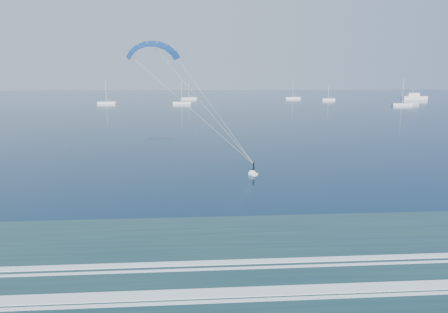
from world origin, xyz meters
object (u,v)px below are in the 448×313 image
motor_yacht (414,97)px  sailboat_3 (182,103)px  sailboat_4 (293,98)px  sailboat_2 (189,98)px  sailboat_5 (328,99)px  kitesurfer_rig (205,107)px  sailboat_1 (106,103)px  sailboat_6 (402,104)px

motor_yacht → sailboat_3: size_ratio=1.24×
sailboat_3 → sailboat_4: 84.43m
sailboat_2 → sailboat_5: 85.50m
kitesurfer_rig → sailboat_1: size_ratio=1.46×
motor_yacht → sailboat_2: sailboat_2 is taller
sailboat_1 → sailboat_3: size_ratio=1.01×
sailboat_4 → sailboat_5: sailboat_4 is taller
kitesurfer_rig → sailboat_2: size_ratio=1.47×
sailboat_3 → sailboat_1: bearing=174.3°
sailboat_1 → sailboat_4: 116.68m
motor_yacht → sailboat_5: bearing=-175.5°
motor_yacht → sailboat_6: bearing=-123.7°
sailboat_2 → sailboat_5: bearing=-12.9°
sailboat_3 → sailboat_5: size_ratio=1.16×
sailboat_1 → sailboat_6: bearing=-9.4°
sailboat_6 → sailboat_4: bearing=118.2°
sailboat_1 → kitesurfer_rig: bearing=-73.6°
sailboat_2 → kitesurfer_rig: bearing=-88.5°
sailboat_5 → sailboat_1: bearing=-168.5°
motor_yacht → sailboat_4: (-72.45, 14.62, -0.96)m
sailboat_2 → sailboat_3: 48.35m
sailboat_1 → sailboat_2: 60.80m
motor_yacht → sailboat_5: (-55.48, -4.40, -0.97)m
sailboat_4 → sailboat_5: 25.49m
sailboat_5 → sailboat_3: bearing=-161.3°
kitesurfer_rig → sailboat_5: bearing=67.2°
kitesurfer_rig → sailboat_3: bearing=93.1°
sailboat_4 → sailboat_1: bearing=-157.6°
sailboat_4 → sailboat_5: (16.97, -19.02, -0.01)m
sailboat_2 → sailboat_1: bearing=-133.1°
sailboat_2 → sailboat_6: sailboat_6 is taller
kitesurfer_rig → sailboat_2: 204.72m
sailboat_1 → sailboat_3: 38.81m
sailboat_3 → sailboat_6: bearing=-10.7°
sailboat_6 → sailboat_3: bearing=169.3°
kitesurfer_rig → sailboat_1: kitesurfer_rig is taller
sailboat_3 → sailboat_5: sailboat_3 is taller
kitesurfer_rig → sailboat_6: bearing=54.4°
kitesurfer_rig → sailboat_3: kitesurfer_rig is taller
sailboat_2 → sailboat_4: bearing=-0.0°
sailboat_6 → kitesurfer_rig: bearing=-125.6°
sailboat_2 → sailboat_6: bearing=-33.5°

